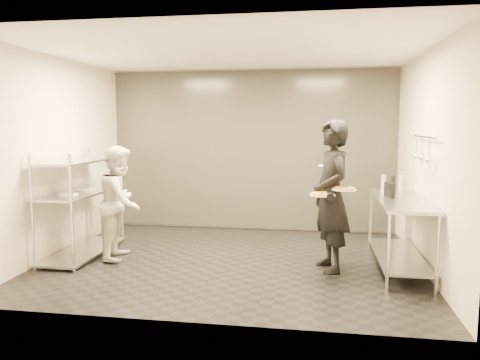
% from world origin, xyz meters
% --- Properties ---
extents(room_shell, '(5.00, 4.00, 2.80)m').
position_xyz_m(room_shell, '(0.00, 1.18, 1.40)').
color(room_shell, black).
rests_on(room_shell, ground).
extents(pass_rack, '(0.60, 1.60, 1.50)m').
position_xyz_m(pass_rack, '(-2.15, -0.00, 0.77)').
color(pass_rack, silver).
rests_on(pass_rack, ground).
extents(prep_counter, '(0.60, 1.80, 0.92)m').
position_xyz_m(prep_counter, '(2.18, 0.00, 0.63)').
color(prep_counter, silver).
rests_on(prep_counter, ground).
extents(utensil_rail, '(0.07, 1.20, 0.31)m').
position_xyz_m(utensil_rail, '(2.43, -0.00, 1.55)').
color(utensil_rail, silver).
rests_on(utensil_rail, room_shell).
extents(waiter, '(0.66, 0.81, 1.91)m').
position_xyz_m(waiter, '(1.31, -0.16, 0.96)').
color(waiter, black).
rests_on(waiter, ground).
extents(chef, '(0.68, 0.83, 1.56)m').
position_xyz_m(chef, '(-1.55, -0.04, 0.78)').
color(chef, beige).
rests_on(chef, ground).
extents(pizza_plate_near, '(0.31, 0.31, 0.05)m').
position_xyz_m(pizza_plate_near, '(1.20, -0.38, 1.01)').
color(pizza_plate_near, white).
rests_on(pizza_plate_near, waiter).
extents(pizza_plate_far, '(0.29, 0.29, 0.05)m').
position_xyz_m(pizza_plate_far, '(1.45, -0.42, 1.09)').
color(pizza_plate_far, white).
rests_on(pizza_plate_far, waiter).
extents(salad_plate, '(0.25, 0.25, 0.07)m').
position_xyz_m(salad_plate, '(1.27, 0.17, 1.33)').
color(salad_plate, white).
rests_on(salad_plate, waiter).
extents(pos_monitor, '(0.11, 0.26, 0.19)m').
position_xyz_m(pos_monitor, '(2.06, 0.12, 1.01)').
color(pos_monitor, black).
rests_on(pos_monitor, prep_counter).
extents(bottle_green, '(0.07, 0.07, 0.24)m').
position_xyz_m(bottle_green, '(2.05, 0.58, 1.04)').
color(bottle_green, gray).
rests_on(bottle_green, prep_counter).
extents(bottle_clear, '(0.07, 0.07, 0.22)m').
position_xyz_m(bottle_clear, '(2.31, 0.76, 1.03)').
color(bottle_clear, gray).
rests_on(bottle_clear, prep_counter).
extents(bottle_dark, '(0.06, 0.06, 0.20)m').
position_xyz_m(bottle_dark, '(2.21, 0.80, 1.02)').
color(bottle_dark, black).
rests_on(bottle_dark, prep_counter).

